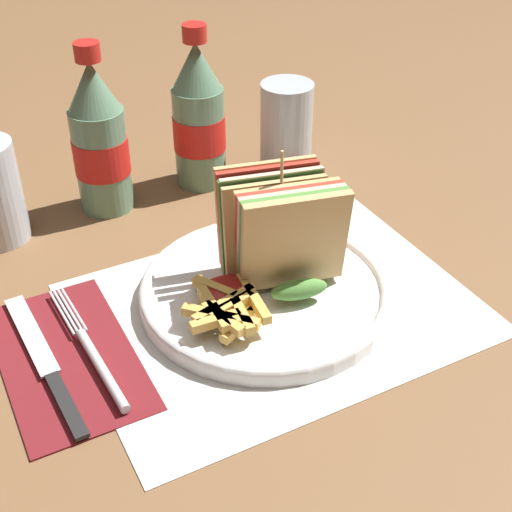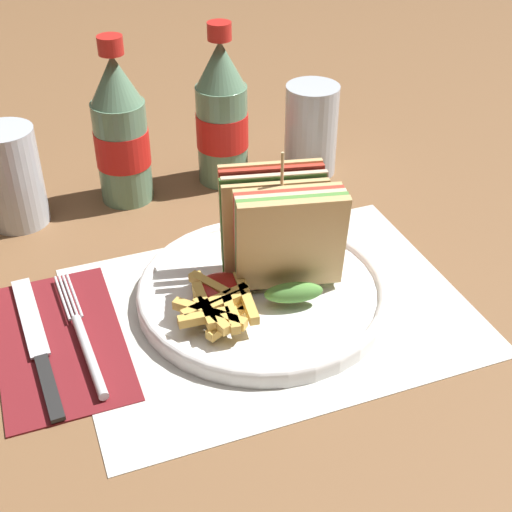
% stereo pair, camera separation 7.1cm
% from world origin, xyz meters
% --- Properties ---
extents(ground_plane, '(4.00, 4.00, 0.00)m').
position_xyz_m(ground_plane, '(0.00, 0.00, 0.00)').
color(ground_plane, brown).
extents(placemat, '(0.38, 0.28, 0.00)m').
position_xyz_m(placemat, '(0.02, -0.04, 0.00)').
color(placemat, silver).
rests_on(placemat, ground_plane).
extents(plate_main, '(0.25, 0.25, 0.02)m').
position_xyz_m(plate_main, '(0.02, -0.02, 0.01)').
color(plate_main, white).
rests_on(plate_main, ground_plane).
extents(club_sandwich, '(0.12, 0.12, 0.14)m').
position_xyz_m(club_sandwich, '(0.04, -0.01, 0.07)').
color(club_sandwich, tan).
rests_on(club_sandwich, plate_main).
extents(fries_pile, '(0.08, 0.10, 0.02)m').
position_xyz_m(fries_pile, '(-0.04, -0.05, 0.03)').
color(fries_pile, gold).
rests_on(fries_pile, plate_main).
extents(ketchup_blob, '(0.05, 0.04, 0.02)m').
position_xyz_m(ketchup_blob, '(-0.03, -0.03, 0.03)').
color(ketchup_blob, maroon).
rests_on(ketchup_blob, plate_main).
extents(napkin, '(0.11, 0.20, 0.00)m').
position_xyz_m(napkin, '(-0.18, -0.02, 0.00)').
color(napkin, maroon).
rests_on(napkin, ground_plane).
extents(fork, '(0.02, 0.18, 0.01)m').
position_xyz_m(fork, '(-0.16, -0.03, 0.01)').
color(fork, silver).
rests_on(fork, napkin).
extents(knife, '(0.03, 0.20, 0.00)m').
position_xyz_m(knife, '(-0.20, -0.02, 0.01)').
color(knife, black).
rests_on(knife, napkin).
extents(coke_bottle_near, '(0.06, 0.06, 0.20)m').
position_xyz_m(coke_bottle_near, '(-0.06, 0.22, 0.09)').
color(coke_bottle_near, slate).
rests_on(coke_bottle_near, ground_plane).
extents(coke_bottle_far, '(0.06, 0.06, 0.20)m').
position_xyz_m(coke_bottle_far, '(0.06, 0.23, 0.09)').
color(coke_bottle_far, slate).
rests_on(coke_bottle_far, ground_plane).
extents(glass_near, '(0.07, 0.07, 0.12)m').
position_xyz_m(glass_near, '(0.17, 0.21, 0.05)').
color(glass_near, silver).
rests_on(glass_near, ground_plane).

